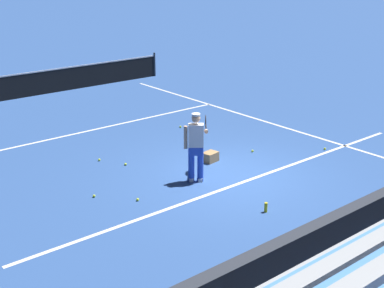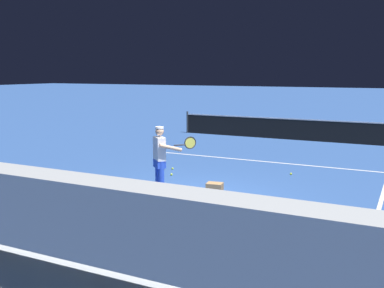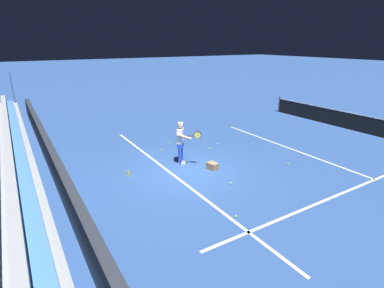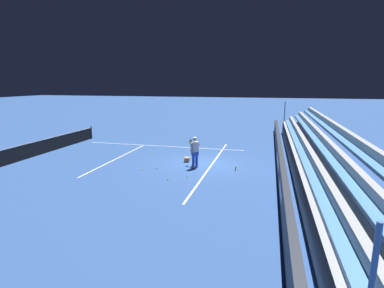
{
  "view_description": "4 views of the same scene",
  "coord_description": "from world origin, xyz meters",
  "px_view_note": "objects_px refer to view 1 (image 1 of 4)",
  "views": [
    {
      "loc": [
        -8.62,
        -8.94,
        5.19
      ],
      "look_at": [
        -1.18,
        0.07,
        1.09
      ],
      "focal_mm": 50.0,
      "sensor_mm": 36.0,
      "label": 1
    },
    {
      "loc": [
        4.67,
        -9.08,
        3.05
      ],
      "look_at": [
        -0.35,
        1.02,
        1.22
      ],
      "focal_mm": 42.0,
      "sensor_mm": 36.0,
      "label": 2
    },
    {
      "loc": [
        8.98,
        -5.22,
        4.7
      ],
      "look_at": [
        -0.4,
        0.54,
        0.93
      ],
      "focal_mm": 28.0,
      "sensor_mm": 36.0,
      "label": 3
    },
    {
      "loc": [
        -16.46,
        -3.55,
        4.65
      ],
      "look_at": [
        -1.52,
        0.29,
        1.47
      ],
      "focal_mm": 28.0,
      "sensor_mm": 36.0,
      "label": 4
    }
  ],
  "objects_px": {
    "tennis_ball_stray_back": "(180,127)",
    "tennis_ball_toward_net": "(253,151)",
    "tennis_net": "(42,82)",
    "tennis_ball_far_left": "(94,196)",
    "water_bottle": "(266,207)",
    "tennis_ball_near_player": "(325,149)",
    "tennis_ball_far_right": "(125,164)",
    "tennis_player": "(196,146)",
    "tennis_ball_on_baseline": "(138,200)",
    "ball_box_cardboard": "(210,157)",
    "tennis_ball_by_box": "(99,160)"
  },
  "relations": [
    {
      "from": "tennis_ball_far_right",
      "to": "ball_box_cardboard",
      "type": "bearing_deg",
      "value": -32.09
    },
    {
      "from": "tennis_ball_far_right",
      "to": "tennis_ball_on_baseline",
      "type": "bearing_deg",
      "value": -115.82
    },
    {
      "from": "tennis_ball_toward_net",
      "to": "tennis_net",
      "type": "relative_size",
      "value": 0.01
    },
    {
      "from": "tennis_ball_far_right",
      "to": "tennis_net",
      "type": "relative_size",
      "value": 0.01
    },
    {
      "from": "tennis_ball_far_left",
      "to": "tennis_ball_stray_back",
      "type": "xyz_separation_m",
      "value": [
        4.78,
        2.86,
        0.0
      ]
    },
    {
      "from": "tennis_ball_far_left",
      "to": "tennis_ball_by_box",
      "type": "height_order",
      "value": "same"
    },
    {
      "from": "tennis_ball_far_left",
      "to": "tennis_ball_by_box",
      "type": "relative_size",
      "value": 1.0
    },
    {
      "from": "tennis_player",
      "to": "tennis_ball_toward_net",
      "type": "xyz_separation_m",
      "value": [
        2.53,
        0.54,
        -0.86
      ]
    },
    {
      "from": "tennis_ball_stray_back",
      "to": "water_bottle",
      "type": "distance_m",
      "value": 6.31
    },
    {
      "from": "tennis_player",
      "to": "tennis_ball_by_box",
      "type": "relative_size",
      "value": 25.98
    },
    {
      "from": "tennis_ball_far_right",
      "to": "water_bottle",
      "type": "distance_m",
      "value": 4.31
    },
    {
      "from": "tennis_ball_by_box",
      "to": "tennis_ball_toward_net",
      "type": "distance_m",
      "value": 4.26
    },
    {
      "from": "tennis_ball_on_baseline",
      "to": "tennis_ball_stray_back",
      "type": "bearing_deg",
      "value": 41.58
    },
    {
      "from": "ball_box_cardboard",
      "to": "water_bottle",
      "type": "bearing_deg",
      "value": -109.57
    },
    {
      "from": "tennis_ball_stray_back",
      "to": "tennis_ball_far_right",
      "type": "height_order",
      "value": "same"
    },
    {
      "from": "tennis_ball_by_box",
      "to": "tennis_ball_toward_net",
      "type": "xyz_separation_m",
      "value": [
        3.68,
        -2.14,
        0.0
      ]
    },
    {
      "from": "tennis_net",
      "to": "ball_box_cardboard",
      "type": "bearing_deg",
      "value": -88.42
    },
    {
      "from": "tennis_ball_near_player",
      "to": "water_bottle",
      "type": "height_order",
      "value": "water_bottle"
    },
    {
      "from": "tennis_ball_far_left",
      "to": "tennis_net",
      "type": "bearing_deg",
      "value": 71.52
    },
    {
      "from": "tennis_player",
      "to": "tennis_ball_near_player",
      "type": "xyz_separation_m",
      "value": [
        4.24,
        -0.64,
        -0.86
      ]
    },
    {
      "from": "tennis_ball_by_box",
      "to": "tennis_net",
      "type": "bearing_deg",
      "value": 75.67
    },
    {
      "from": "tennis_ball_stray_back",
      "to": "water_bottle",
      "type": "relative_size",
      "value": 0.3
    },
    {
      "from": "tennis_ball_far_left",
      "to": "water_bottle",
      "type": "height_order",
      "value": "water_bottle"
    },
    {
      "from": "tennis_ball_stray_back",
      "to": "tennis_net",
      "type": "bearing_deg",
      "value": 102.22
    },
    {
      "from": "ball_box_cardboard",
      "to": "water_bottle",
      "type": "relative_size",
      "value": 1.82
    },
    {
      "from": "tennis_ball_stray_back",
      "to": "tennis_player",
      "type": "bearing_deg",
      "value": -123.24
    },
    {
      "from": "tennis_net",
      "to": "tennis_ball_far_left",
      "type": "bearing_deg",
      "value": -108.48
    },
    {
      "from": "tennis_ball_stray_back",
      "to": "tennis_net",
      "type": "xyz_separation_m",
      "value": [
        -1.5,
        6.94,
        0.46
      ]
    },
    {
      "from": "tennis_ball_stray_back",
      "to": "tennis_ball_near_player",
      "type": "bearing_deg",
      "value": -66.17
    },
    {
      "from": "tennis_player",
      "to": "tennis_ball_far_left",
      "type": "relative_size",
      "value": 25.98
    },
    {
      "from": "tennis_player",
      "to": "ball_box_cardboard",
      "type": "bearing_deg",
      "value": 33.79
    },
    {
      "from": "ball_box_cardboard",
      "to": "water_bottle",
      "type": "xyz_separation_m",
      "value": [
        -1.07,
        -3.02,
        -0.02
      ]
    },
    {
      "from": "tennis_ball_near_player",
      "to": "tennis_ball_stray_back",
      "type": "distance_m",
      "value": 4.65
    },
    {
      "from": "tennis_ball_on_baseline",
      "to": "tennis_ball_stray_back",
      "type": "xyz_separation_m",
      "value": [
        4.12,
        3.66,
        0.0
      ]
    },
    {
      "from": "tennis_ball_near_player",
      "to": "tennis_net",
      "type": "relative_size",
      "value": 0.01
    },
    {
      "from": "tennis_ball_far_left",
      "to": "water_bottle",
      "type": "bearing_deg",
      "value": -50.62
    },
    {
      "from": "tennis_ball_by_box",
      "to": "tennis_ball_far_right",
      "type": "height_order",
      "value": "same"
    },
    {
      "from": "tennis_ball_stray_back",
      "to": "tennis_ball_toward_net",
      "type": "bearing_deg",
      "value": -86.92
    },
    {
      "from": "tennis_ball_toward_net",
      "to": "water_bottle",
      "type": "distance_m",
      "value": 3.74
    },
    {
      "from": "tennis_player",
      "to": "tennis_ball_far_left",
      "type": "bearing_deg",
      "value": 162.85
    },
    {
      "from": "ball_box_cardboard",
      "to": "tennis_ball_stray_back",
      "type": "relative_size",
      "value": 6.06
    },
    {
      "from": "tennis_ball_by_box",
      "to": "water_bottle",
      "type": "relative_size",
      "value": 0.3
    },
    {
      "from": "tennis_ball_toward_net",
      "to": "tennis_ball_far_right",
      "type": "xyz_separation_m",
      "value": [
        -3.31,
        1.41,
        0.0
      ]
    },
    {
      "from": "tennis_player",
      "to": "tennis_ball_stray_back",
      "type": "height_order",
      "value": "tennis_player"
    },
    {
      "from": "tennis_ball_toward_net",
      "to": "tennis_ball_on_baseline",
      "type": "bearing_deg",
      "value": -172.14
    },
    {
      "from": "tennis_ball_toward_net",
      "to": "tennis_ball_near_player",
      "type": "distance_m",
      "value": 2.08
    },
    {
      "from": "tennis_ball_on_baseline",
      "to": "tennis_ball_toward_net",
      "type": "relative_size",
      "value": 1.0
    },
    {
      "from": "tennis_ball_near_player",
      "to": "water_bottle",
      "type": "distance_m",
      "value": 4.49
    },
    {
      "from": "ball_box_cardboard",
      "to": "tennis_ball_near_player",
      "type": "height_order",
      "value": "ball_box_cardboard"
    },
    {
      "from": "ball_box_cardboard",
      "to": "tennis_net",
      "type": "xyz_separation_m",
      "value": [
        -0.27,
        9.8,
        0.36
      ]
    }
  ]
}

